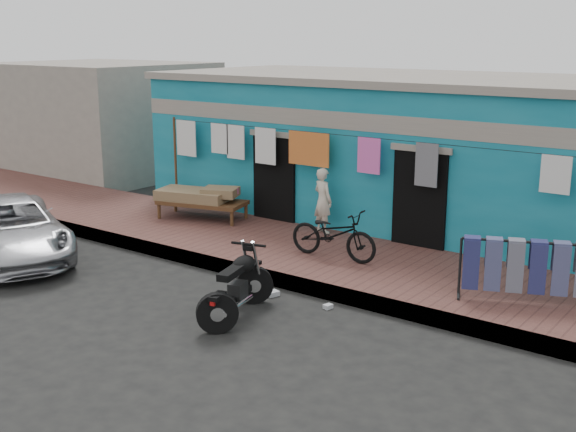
{
  "coord_description": "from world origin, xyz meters",
  "views": [
    {
      "loc": [
        7.26,
        -7.83,
        4.21
      ],
      "look_at": [
        0.0,
        2.0,
        1.15
      ],
      "focal_mm": 45.0,
      "sensor_mm": 36.0,
      "label": 1
    }
  ],
  "objects_px": {
    "charpoy": "(202,203)",
    "motorcycle": "(236,285)",
    "jeans_rack": "(526,269)",
    "seated_person": "(323,201)",
    "bicycle": "(334,229)",
    "car": "(9,228)"
  },
  "relations": [
    {
      "from": "motorcycle",
      "to": "charpoy",
      "type": "relative_size",
      "value": 0.79
    },
    {
      "from": "seated_person",
      "to": "charpoy",
      "type": "height_order",
      "value": "seated_person"
    },
    {
      "from": "motorcycle",
      "to": "jeans_rack",
      "type": "relative_size",
      "value": 0.84
    },
    {
      "from": "bicycle",
      "to": "motorcycle",
      "type": "relative_size",
      "value": 1.0
    },
    {
      "from": "car",
      "to": "seated_person",
      "type": "xyz_separation_m",
      "value": [
        4.36,
        4.4,
        0.33
      ]
    },
    {
      "from": "jeans_rack",
      "to": "seated_person",
      "type": "bearing_deg",
      "value": 162.95
    },
    {
      "from": "seated_person",
      "to": "charpoy",
      "type": "bearing_deg",
      "value": 30.94
    },
    {
      "from": "car",
      "to": "jeans_rack",
      "type": "xyz_separation_m",
      "value": [
        9.05,
        2.97,
        0.15
      ]
    },
    {
      "from": "charpoy",
      "to": "bicycle",
      "type": "bearing_deg",
      "value": -10.91
    },
    {
      "from": "car",
      "to": "motorcycle",
      "type": "bearing_deg",
      "value": -62.73
    },
    {
      "from": "seated_person",
      "to": "bicycle",
      "type": "distance_m",
      "value": 1.79
    },
    {
      "from": "charpoy",
      "to": "jeans_rack",
      "type": "xyz_separation_m",
      "value": [
        7.5,
        -0.83,
        0.15
      ]
    },
    {
      "from": "bicycle",
      "to": "seated_person",
      "type": "bearing_deg",
      "value": 37.2
    },
    {
      "from": "seated_person",
      "to": "charpoy",
      "type": "distance_m",
      "value": 2.9
    },
    {
      "from": "seated_person",
      "to": "jeans_rack",
      "type": "distance_m",
      "value": 4.91
    },
    {
      "from": "seated_person",
      "to": "jeans_rack",
      "type": "relative_size",
      "value": 0.66
    },
    {
      "from": "charpoy",
      "to": "motorcycle",
      "type": "bearing_deg",
      "value": -41.45
    },
    {
      "from": "jeans_rack",
      "to": "car",
      "type": "bearing_deg",
      "value": -161.85
    },
    {
      "from": "motorcycle",
      "to": "jeans_rack",
      "type": "height_order",
      "value": "jeans_rack"
    },
    {
      "from": "car",
      "to": "bicycle",
      "type": "distance_m",
      "value": 6.29
    },
    {
      "from": "motorcycle",
      "to": "charpoy",
      "type": "bearing_deg",
      "value": 123.6
    },
    {
      "from": "seated_person",
      "to": "bicycle",
      "type": "bearing_deg",
      "value": 148.81
    }
  ]
}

